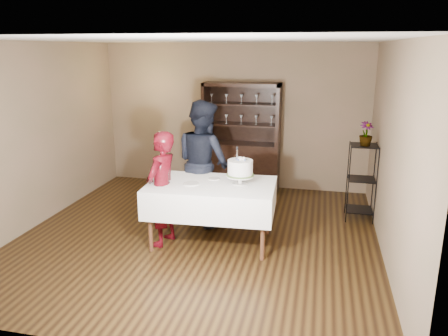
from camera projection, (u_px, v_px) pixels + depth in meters
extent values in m
plane|color=black|center=(198.00, 236.00, 6.25)|extent=(5.00, 5.00, 0.00)
plane|color=silver|center=(195.00, 40.00, 5.53)|extent=(5.00, 5.00, 0.00)
cube|color=brown|center=(234.00, 116.00, 8.24)|extent=(5.00, 0.02, 2.70)
cube|color=brown|center=(34.00, 136.00, 6.42)|extent=(0.02, 5.00, 2.70)
cube|color=brown|center=(392.00, 153.00, 5.36)|extent=(0.02, 5.00, 2.70)
cube|color=black|center=(241.00, 166.00, 8.19)|extent=(1.40, 0.48, 0.90)
cube|color=black|center=(244.00, 112.00, 8.14)|extent=(1.40, 0.03, 1.10)
cube|color=black|center=(242.00, 84.00, 7.79)|extent=(1.40, 0.48, 0.06)
cube|color=black|center=(242.00, 124.00, 7.98)|extent=(1.28, 0.42, 0.02)
cube|color=black|center=(242.00, 104.00, 7.88)|extent=(1.28, 0.42, 0.02)
cylinder|color=black|center=(348.00, 185.00, 6.59)|extent=(0.02, 0.02, 1.20)
cylinder|color=black|center=(376.00, 187.00, 6.50)|extent=(0.02, 0.02, 1.20)
cylinder|color=black|center=(347.00, 178.00, 6.96)|extent=(0.02, 0.02, 1.20)
cylinder|color=black|center=(373.00, 179.00, 6.88)|extent=(0.02, 0.02, 1.20)
cube|color=black|center=(359.00, 209.00, 6.85)|extent=(0.40, 0.40, 0.02)
cube|color=black|center=(361.00, 179.00, 6.72)|extent=(0.40, 0.40, 0.01)
cube|color=black|center=(364.00, 145.00, 6.58)|extent=(0.40, 0.40, 0.02)
cube|color=white|center=(211.00, 197.00, 5.88)|extent=(1.74, 1.12, 0.39)
cylinder|color=#52301E|center=(150.00, 223.00, 5.69)|extent=(0.06, 0.06, 0.81)
cylinder|color=#52301E|center=(263.00, 230.00, 5.44)|extent=(0.06, 0.06, 0.81)
cylinder|color=#52301E|center=(168.00, 202.00, 6.46)|extent=(0.06, 0.06, 0.81)
cylinder|color=#52301E|center=(268.00, 208.00, 6.22)|extent=(0.06, 0.06, 0.81)
imported|color=#3D050B|center=(162.00, 189.00, 5.83)|extent=(0.48, 0.63, 1.56)
imported|color=black|center=(203.00, 162.00, 6.57)|extent=(1.16, 1.12, 1.88)
cylinder|color=beige|center=(240.00, 183.00, 5.82)|extent=(0.21, 0.21, 0.01)
cylinder|color=beige|center=(240.00, 180.00, 5.81)|extent=(0.05, 0.05, 0.10)
cylinder|color=beige|center=(240.00, 176.00, 5.79)|extent=(0.37, 0.37, 0.02)
cylinder|color=#506F35|center=(240.00, 175.00, 5.79)|extent=(0.36, 0.36, 0.02)
cylinder|color=white|center=(240.00, 168.00, 5.76)|extent=(0.41, 0.41, 0.21)
sphere|color=#566DB8|center=(243.00, 159.00, 5.72)|extent=(0.02, 0.02, 0.02)
cube|color=silver|center=(237.00, 155.00, 5.70)|extent=(0.02, 0.02, 0.14)
cube|color=black|center=(237.00, 148.00, 5.68)|extent=(0.03, 0.03, 0.05)
cylinder|color=beige|center=(191.00, 184.00, 5.81)|extent=(0.23, 0.23, 0.01)
cylinder|color=beige|center=(214.00, 179.00, 6.02)|extent=(0.18, 0.18, 0.01)
imported|color=#506F35|center=(366.00, 134.00, 6.48)|extent=(0.27, 0.27, 0.36)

